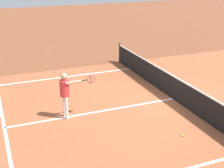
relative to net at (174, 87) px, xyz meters
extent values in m
plane|color=brown|center=(0.00, 0.00, -0.49)|extent=(60.00, 60.00, 0.00)
cube|color=#9E5433|center=(0.00, 0.00, -0.49)|extent=(10.62, 24.40, 0.00)
cube|color=white|center=(-4.11, -5.95, -0.49)|extent=(0.10, 11.89, 0.01)
cube|color=white|center=(0.00, -6.40, -0.49)|extent=(8.22, 0.10, 0.01)
cube|color=white|center=(0.00, -3.20, -0.49)|extent=(0.10, 6.40, 0.01)
cylinder|color=#33383D|center=(-5.37, 0.00, 0.04)|extent=(0.09, 0.09, 1.07)
cube|color=black|center=(0.00, 0.00, -0.04)|extent=(10.74, 0.02, 0.91)
cube|color=white|center=(0.00, 0.00, 0.44)|extent=(10.74, 0.03, 0.05)
cylinder|color=white|center=(-0.11, -4.34, -0.09)|extent=(0.11, 0.11, 0.81)
cylinder|color=white|center=(0.10, -4.32, -0.09)|extent=(0.11, 0.11, 0.81)
cylinder|color=red|center=(-0.01, -4.33, 0.60)|extent=(0.32, 0.32, 0.57)
sphere|color=tan|center=(-0.01, -4.33, 1.04)|extent=(0.22, 0.22, 0.22)
cylinder|color=tan|center=(-0.17, -4.34, 0.61)|extent=(0.08, 0.08, 0.55)
cylinder|color=tan|center=(0.15, -4.04, 0.84)|extent=(0.12, 0.56, 0.08)
cylinder|color=black|center=(0.12, -3.66, 0.84)|extent=(0.04, 0.22, 0.03)
torus|color=red|center=(0.10, -3.42, 0.84)|extent=(0.04, 0.28, 0.28)
cylinder|color=silver|center=(0.10, -3.42, 0.84)|extent=(0.25, 0.02, 0.25)
sphere|color=#CCE033|center=(2.63, -1.29, -0.46)|extent=(0.07, 0.07, 0.07)
camera|label=1|loc=(9.92, -6.59, 4.60)|focal=51.41mm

